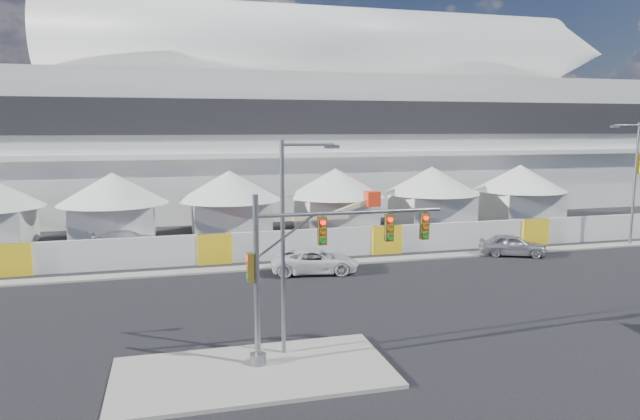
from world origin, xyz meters
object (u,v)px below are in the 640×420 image
object	(u,v)px
traffic_mast	(304,269)
boom_lift	(313,233)
streetlight_median	(288,233)
lot_car_c	(128,240)
sedan_silver	(512,245)
streetlight_curb	(633,175)
lot_car_b	(602,222)
pickup_curb	(315,261)

from	to	relation	value
traffic_mast	boom_lift	distance (m)	21.23
traffic_mast	boom_lift	xyz separation A→B (m)	(5.48, 20.35, -2.60)
traffic_mast	streetlight_median	xyz separation A→B (m)	(-0.40, 0.86, 1.21)
traffic_mast	lot_car_c	bearing A→B (deg)	108.88
sedan_silver	boom_lift	size ratio (longest dim) A/B	0.56
lot_car_c	streetlight_curb	size ratio (longest dim) A/B	0.55
lot_car_b	boom_lift	xyz separation A→B (m)	(-26.29, -0.80, 0.44)
sedan_silver	lot_car_b	size ratio (longest dim) A/B	1.18
traffic_mast	streetlight_median	size ratio (longest dim) A/B	0.91
boom_lift	streetlight_median	bearing A→B (deg)	-107.45
sedan_silver	boom_lift	xyz separation A→B (m)	(-12.75, 6.25, 0.33)
streetlight_median	pickup_curb	bearing A→B (deg)	71.26
lot_car_b	lot_car_c	xyz separation A→B (m)	(-39.55, 1.62, 0.09)
lot_car_c	boom_lift	size ratio (longest dim) A/B	0.64
boom_lift	pickup_curb	bearing A→B (deg)	-104.14
boom_lift	sedan_silver	bearing A→B (deg)	-26.76
sedan_silver	lot_car_b	distance (m)	15.26
pickup_curb	boom_lift	distance (m)	7.57
lot_car_b	streetlight_median	xyz separation A→B (m)	(-32.17, -20.28, 4.26)
pickup_curb	boom_lift	size ratio (longest dim) A/B	0.67
lot_car_c	traffic_mast	distance (m)	24.24
lot_car_c	sedan_silver	bearing A→B (deg)	-121.43
pickup_curb	lot_car_c	xyz separation A→B (m)	(-11.50, 9.77, -0.00)
lot_car_b	traffic_mast	distance (m)	38.28
lot_car_b	lot_car_c	world-z (taller)	lot_car_c
streetlight_median	boom_lift	bearing A→B (deg)	73.21
traffic_mast	sedan_silver	bearing A→B (deg)	37.71
pickup_curb	boom_lift	world-z (taller)	boom_lift
streetlight_median	sedan_silver	bearing A→B (deg)	35.40
lot_car_b	streetlight_median	size ratio (longest dim) A/B	0.46
streetlight_curb	boom_lift	bearing A→B (deg)	167.01
traffic_mast	boom_lift	size ratio (longest dim) A/B	0.95
lot_car_c	streetlight_median	size ratio (longest dim) A/B	0.62
traffic_mast	streetlight_curb	distance (m)	32.48
lot_car_c	pickup_curb	bearing A→B (deg)	-143.35
lot_car_b	boom_lift	size ratio (longest dim) A/B	0.48
lot_car_b	streetlight_median	world-z (taller)	streetlight_median
sedan_silver	lot_car_c	xyz separation A→B (m)	(-26.02, 8.66, -0.02)
lot_car_b	streetlight_median	distance (m)	38.27
pickup_curb	traffic_mast	bearing A→B (deg)	173.00
lot_car_b	streetlight_median	bearing A→B (deg)	116.58
pickup_curb	streetlight_median	xyz separation A→B (m)	(-4.12, -12.14, 4.16)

